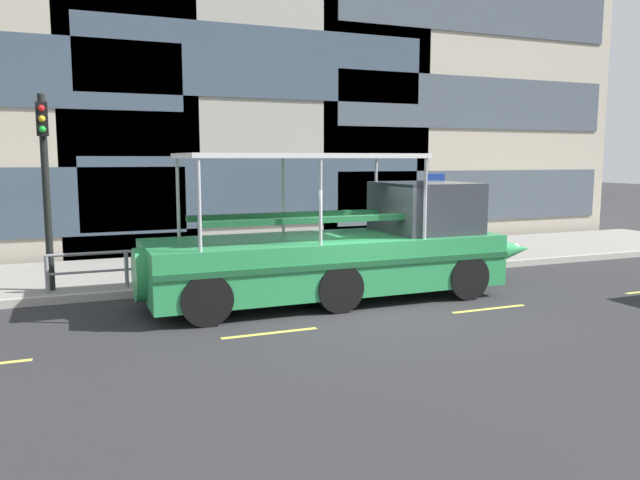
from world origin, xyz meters
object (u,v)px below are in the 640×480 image
Objects in this scene: parking_sign at (435,201)px; pedestrian_near_bow at (406,224)px; traffic_light_pole at (45,173)px; duck_tour_boat at (349,250)px.

pedestrian_near_bow is at bearing 144.98° from parking_sign.
traffic_light_pole is at bearing -177.72° from parking_sign.
traffic_light_pole is 9.80m from pedestrian_near_bow.
pedestrian_near_bow is (-0.65, 0.46, -0.68)m from parking_sign.
duck_tour_boat is (-4.06, -2.86, -0.80)m from parking_sign.
duck_tour_boat is at bearing -21.50° from traffic_light_pole.
traffic_light_pole is 6.90m from duck_tour_boat.
pedestrian_near_bow is (3.41, 3.32, 0.12)m from duck_tour_boat.
traffic_light_pole is 0.44× the size of duck_tour_boat.
traffic_light_pole reaches higher than duck_tour_boat.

